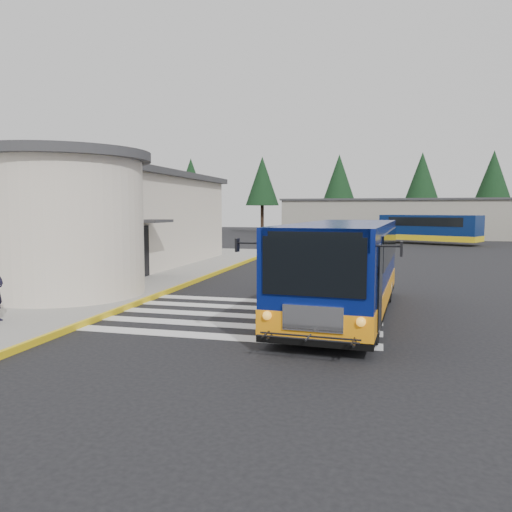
# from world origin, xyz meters

# --- Properties ---
(ground) EXTENTS (140.00, 140.00, 0.00)m
(ground) POSITION_xyz_m (0.00, 0.00, 0.00)
(ground) COLOR black
(ground) RESTS_ON ground
(sidewalk) EXTENTS (10.00, 34.00, 0.15)m
(sidewalk) POSITION_xyz_m (-9.00, 4.00, 0.07)
(sidewalk) COLOR gray
(sidewalk) RESTS_ON ground
(curb_strip) EXTENTS (0.12, 34.00, 0.16)m
(curb_strip) POSITION_xyz_m (-4.05, 4.00, 0.08)
(curb_strip) COLOR yellow
(curb_strip) RESTS_ON ground
(station_building) EXTENTS (12.70, 18.70, 4.80)m
(station_building) POSITION_xyz_m (-10.84, 6.91, 2.57)
(station_building) COLOR beige
(station_building) RESTS_ON ground
(crosswalk) EXTENTS (8.00, 5.35, 0.01)m
(crosswalk) POSITION_xyz_m (-0.50, -0.80, 0.01)
(crosswalk) COLOR silver
(crosswalk) RESTS_ON ground
(depot_building) EXTENTS (26.40, 8.40, 4.20)m
(depot_building) POSITION_xyz_m (6.00, 42.00, 2.11)
(depot_building) COLOR gray
(depot_building) RESTS_ON ground
(tree_line) EXTENTS (58.40, 4.40, 10.00)m
(tree_line) POSITION_xyz_m (6.29, 50.00, 6.77)
(tree_line) COLOR black
(tree_line) RESTS_ON ground
(transit_bus) EXTENTS (3.51, 9.56, 2.66)m
(transit_bus) POSITION_xyz_m (2.38, -0.03, 1.27)
(transit_bus) COLOR navy
(transit_bus) RESTS_ON ground
(pedestrian_b) EXTENTS (0.97, 1.08, 1.83)m
(pedestrian_b) POSITION_xyz_m (-7.32, -0.62, 1.06)
(pedestrian_b) COLOR black
(pedestrian_b) RESTS_ON sidewalk
(far_bus_a) EXTENTS (8.70, 6.12, 2.21)m
(far_bus_a) POSITION_xyz_m (7.47, 32.13, 1.44)
(far_bus_a) COLOR #061A4C
(far_bus_a) RESTS_ON ground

